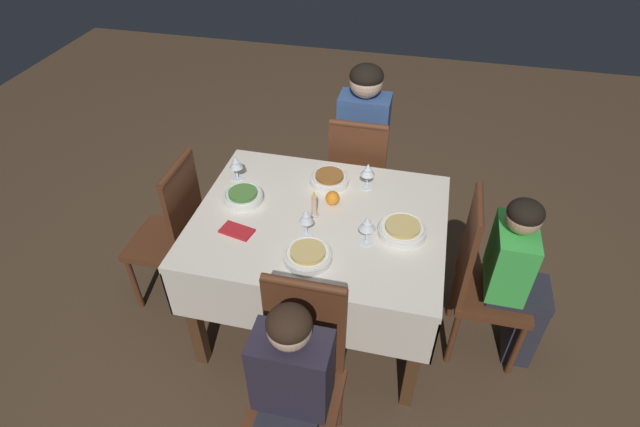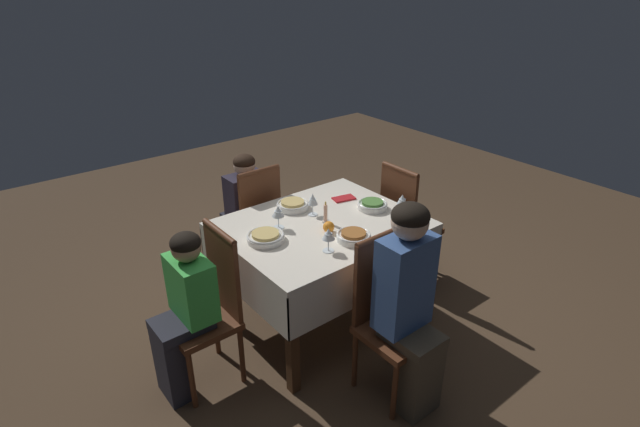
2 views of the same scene
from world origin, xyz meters
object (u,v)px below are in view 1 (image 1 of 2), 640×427
object	(u,v)px
wine_glass_north	(306,217)
chair_south	(358,179)
bowl_south	(329,179)
candle_centerpiece	(314,207)
wine_glass_south	(368,171)
dining_table	(320,234)
person_child_dark	(289,402)
person_child_green	(517,277)
wine_glass_east	(236,163)
chair_west	(482,277)
chair_east	(174,231)
bowl_north	(308,255)
wine_glass_west	(367,224)
bowl_west	(402,230)
chair_north	(300,372)
person_adult_denim	(363,143)
orange_fruit	(333,198)
bowl_east	(243,196)
napkin_red_folded	(237,231)

from	to	relation	value
wine_glass_north	chair_south	bearing A→B (deg)	-97.99
bowl_south	candle_centerpiece	bearing A→B (deg)	87.10
wine_glass_south	chair_south	bearing A→B (deg)	-75.66
dining_table	person_child_dark	bearing A→B (deg)	95.29
person_child_green	wine_glass_east	distance (m)	1.54
dining_table	chair_south	size ratio (longest dim) A/B	1.27
chair_west	chair_east	size ratio (longest dim) A/B	1.00
dining_table	wine_glass_north	size ratio (longest dim) A/B	7.95
candle_centerpiece	bowl_north	bearing A→B (deg)	98.21
chair_west	chair_east	bearing A→B (deg)	90.99
chair_west	chair_south	bearing A→B (deg)	47.34
chair_south	bowl_north	distance (m)	1.04
dining_table	wine_glass_west	xyz separation A→B (m)	(-0.25, 0.12, 0.21)
wine_glass_north	bowl_north	bearing A→B (deg)	106.39
person_child_green	bowl_west	bearing A→B (deg)	94.67
wine_glass_north	chair_east	bearing A→B (deg)	-8.77
chair_north	person_adult_denim	bearing A→B (deg)	89.85
orange_fruit	bowl_east	bearing A→B (deg)	9.68
person_adult_denim	person_child_green	size ratio (longest dim) A/B	1.21
dining_table	chair_south	bearing A→B (deg)	-96.81
chair_east	orange_fruit	xyz separation A→B (m)	(-0.86, -0.13, 0.28)
orange_fruit	candle_centerpiece	bearing A→B (deg)	59.56
wine_glass_south	napkin_red_folded	xyz separation A→B (m)	(0.55, 0.49, -0.10)
bowl_east	bowl_west	bearing A→B (deg)	174.86
bowl_west	wine_glass_west	size ratio (longest dim) A/B	1.51
wine_glass_north	wine_glass_west	distance (m)	0.28
wine_glass_east	candle_centerpiece	world-z (taller)	candle_centerpiece
wine_glass_south	bowl_north	bearing A→B (deg)	73.84
bowl_south	chair_east	bearing A→B (deg)	20.53
person_child_dark	bowl_south	distance (m)	1.19
chair_east	candle_centerpiece	xyz separation A→B (m)	(-0.80, -0.02, 0.30)
bowl_south	orange_fruit	bearing A→B (deg)	107.07
chair_north	chair_east	world-z (taller)	same
chair_east	wine_glass_east	bearing A→B (deg)	126.24
chair_south	wine_glass_north	bearing A→B (deg)	82.01
person_adult_denim	wine_glass_west	xyz separation A→B (m)	(-0.17, 0.97, 0.18)
chair_east	person_child_dark	size ratio (longest dim) A/B	0.95
chair_north	bowl_south	bearing A→B (deg)	95.39
bowl_east	orange_fruit	size ratio (longest dim) A/B	2.81
chair_south	wine_glass_north	xyz separation A→B (m)	(0.12, 0.83, 0.35)
chair_west	person_child_green	world-z (taller)	person_child_green
dining_table	wine_glass_east	world-z (taller)	wine_glass_east
person_adult_denim	wine_glass_east	world-z (taller)	person_adult_denim
person_child_dark	wine_glass_south	size ratio (longest dim) A/B	6.93
wine_glass_south	candle_centerpiece	distance (m)	0.37
bowl_east	orange_fruit	xyz separation A→B (m)	(-0.45, -0.08, 0.01)
person_child_green	dining_table	bearing A→B (deg)	91.20
person_adult_denim	bowl_east	distance (m)	0.95
bowl_north	wine_glass_north	bearing A→B (deg)	-73.61
chair_south	person_child_dark	distance (m)	1.57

